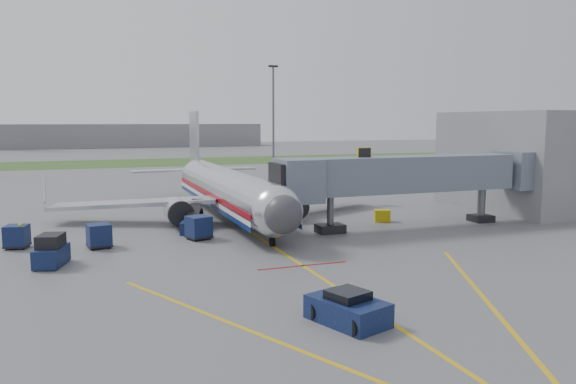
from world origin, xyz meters
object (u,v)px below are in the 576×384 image
object	(u,v)px
airliner	(227,189)
baggage_tug	(51,252)
belt_loader	(193,224)
ramp_worker	(22,236)
pushback_tug	(348,309)

from	to	relation	value
airliner	baggage_tug	size ratio (longest dim) A/B	11.24
belt_loader	ramp_worker	bearing A→B (deg)	-170.36
airliner	ramp_worker	xyz separation A→B (m)	(-17.02, -7.80, -1.74)
belt_loader	ramp_worker	xyz separation A→B (m)	(-12.69, -2.15, 0.33)
pushback_tug	ramp_worker	distance (m)	26.29
baggage_tug	ramp_worker	bearing A→B (deg)	110.25
ramp_worker	belt_loader	bearing A→B (deg)	-25.10
airliner	belt_loader	xyz separation A→B (m)	(-4.33, -5.64, -2.07)
baggage_tug	belt_loader	size ratio (longest dim) A/B	0.64
pushback_tug	baggage_tug	xyz separation A→B (m)	(-13.00, 15.54, 0.26)
baggage_tug	belt_loader	distance (m)	13.25
pushback_tug	ramp_worker	bearing A→B (deg)	125.28
baggage_tug	belt_loader	world-z (taller)	belt_loader
pushback_tug	airliner	bearing A→B (deg)	86.41
airliner	baggage_tug	world-z (taller)	airliner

